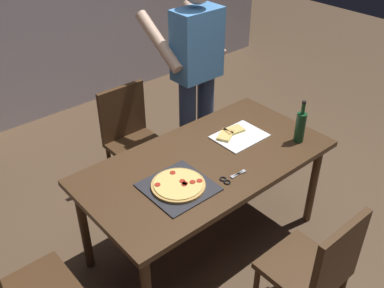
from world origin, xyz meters
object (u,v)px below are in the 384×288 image
(wine_bottle, at_px, (300,126))
(kitchen_scissors, at_px, (230,178))
(pepperoni_pizza_on_tray, at_px, (178,186))
(chair_far_side, at_px, (131,134))
(person_serving_pizza, at_px, (196,71))
(chair_near_camera, at_px, (317,267))
(dining_table, at_px, (207,169))

(wine_bottle, bearing_deg, kitchen_scissors, 179.51)
(pepperoni_pizza_on_tray, xyz_separation_m, wine_bottle, (0.97, -0.15, 0.10))
(chair_far_side, xyz_separation_m, wine_bottle, (0.64, -1.18, 0.36))
(person_serving_pizza, height_order, pepperoni_pizza_on_tray, person_serving_pizza)
(chair_near_camera, bearing_deg, wine_bottle, 46.28)
(dining_table, distance_m, wine_bottle, 0.72)
(chair_near_camera, bearing_deg, kitchen_scissors, 92.35)
(chair_far_side, bearing_deg, person_serving_pizza, -23.13)
(dining_table, relative_size, pepperoni_pizza_on_tray, 4.35)
(chair_far_side, relative_size, pepperoni_pizza_on_tray, 2.30)
(chair_near_camera, relative_size, person_serving_pizza, 0.51)
(wine_bottle, bearing_deg, dining_table, 158.70)
(dining_table, xyz_separation_m, person_serving_pizza, (0.52, 0.71, 0.32))
(dining_table, xyz_separation_m, wine_bottle, (0.64, -0.25, 0.19))
(pepperoni_pizza_on_tray, bearing_deg, kitchen_scissors, -25.33)
(chair_near_camera, xyz_separation_m, person_serving_pizza, (0.52, 1.63, 0.49))
(wine_bottle, bearing_deg, chair_far_side, 118.72)
(wine_bottle, relative_size, kitchen_scissors, 1.62)
(pepperoni_pizza_on_tray, bearing_deg, chair_far_side, 72.34)
(wine_bottle, height_order, kitchen_scissors, wine_bottle)
(person_serving_pizza, height_order, wine_bottle, person_serving_pizza)
(kitchen_scissors, bearing_deg, chair_near_camera, -87.65)
(dining_table, relative_size, chair_near_camera, 1.90)
(chair_far_side, bearing_deg, kitchen_scissors, -91.37)
(kitchen_scissors, bearing_deg, wine_bottle, -0.49)
(chair_far_side, distance_m, person_serving_pizza, 0.74)
(chair_near_camera, height_order, wine_bottle, wine_bottle)
(chair_far_side, height_order, kitchen_scissors, chair_far_side)
(person_serving_pizza, relative_size, wine_bottle, 5.54)
(chair_far_side, relative_size, kitchen_scissors, 4.63)
(pepperoni_pizza_on_tray, height_order, kitchen_scissors, pepperoni_pizza_on_tray)
(dining_table, distance_m, chair_far_side, 0.94)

